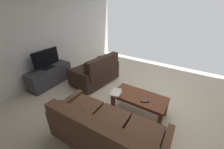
% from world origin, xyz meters
% --- Properties ---
extents(ground_plane, '(5.85, 5.67, 0.01)m').
position_xyz_m(ground_plane, '(0.00, 0.00, -0.00)').
color(ground_plane, beige).
extents(wall_right, '(0.12, 5.67, 2.50)m').
position_xyz_m(wall_right, '(2.93, 0.00, 1.25)').
color(wall_right, silver).
rests_on(wall_right, ground).
extents(sofa_main, '(1.91, 0.89, 0.80)m').
position_xyz_m(sofa_main, '(0.07, 1.35, 0.35)').
color(sofa_main, black).
rests_on(sofa_main, ground).
extents(loveseat_near, '(0.99, 1.40, 0.88)m').
position_xyz_m(loveseat_near, '(1.51, -0.24, 0.37)').
color(loveseat_near, black).
rests_on(loveseat_near, ground).
extents(coffee_table, '(1.11, 0.55, 0.44)m').
position_xyz_m(coffee_table, '(-0.07, 0.28, 0.37)').
color(coffee_table, brown).
rests_on(coffee_table, ground).
extents(tv_stand, '(0.50, 1.28, 0.53)m').
position_xyz_m(tv_stand, '(2.60, 0.55, 0.26)').
color(tv_stand, '#38383D').
rests_on(tv_stand, ground).
extents(flat_tv, '(0.22, 0.79, 0.52)m').
position_xyz_m(flat_tv, '(2.60, 0.55, 0.80)').
color(flat_tv, black).
rests_on(flat_tv, tv_stand).
extents(book_stack, '(0.27, 0.34, 0.07)m').
position_xyz_m(book_stack, '(0.38, 0.49, 0.47)').
color(book_stack, silver).
rests_on(book_stack, coffee_table).
extents(tv_remote, '(0.16, 0.12, 0.02)m').
position_xyz_m(tv_remote, '(-0.22, 0.41, 0.45)').
color(tv_remote, black).
rests_on(tv_remote, coffee_table).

